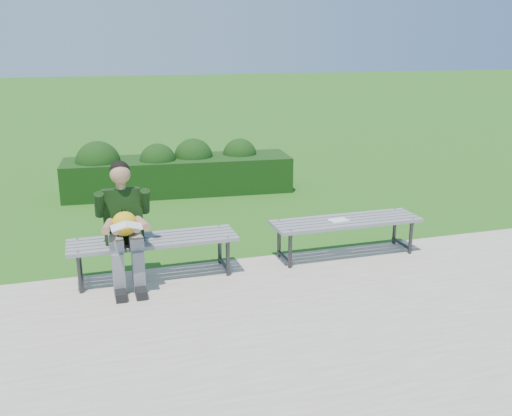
% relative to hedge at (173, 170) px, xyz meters
% --- Properties ---
extents(ground, '(80.00, 80.00, 0.00)m').
position_rel_hedge_xyz_m(ground, '(0.03, -3.43, -0.39)').
color(ground, '#1A6717').
rests_on(ground, ground).
extents(walkway, '(30.00, 3.50, 0.02)m').
position_rel_hedge_xyz_m(walkway, '(0.03, -5.18, -0.38)').
color(walkway, beige).
rests_on(walkway, ground).
extents(hedge, '(3.90, 1.27, 0.94)m').
position_rel_hedge_xyz_m(hedge, '(0.00, 0.00, 0.00)').
color(hedge, '#133E0E').
rests_on(hedge, ground).
extents(bench_left, '(1.80, 0.50, 0.46)m').
position_rel_hedge_xyz_m(bench_left, '(-0.81, -3.69, 0.02)').
color(bench_left, gray).
rests_on(bench_left, walkway).
extents(bench_right, '(1.80, 0.50, 0.46)m').
position_rel_hedge_xyz_m(bench_right, '(1.49, -3.68, 0.02)').
color(bench_right, gray).
rests_on(bench_right, walkway).
extents(seated_boy, '(0.56, 0.76, 1.31)m').
position_rel_hedge_xyz_m(seated_boy, '(-1.11, -3.79, 0.32)').
color(seated_boy, slate).
rests_on(seated_boy, walkway).
extents(paper_sheet, '(0.24, 0.19, 0.01)m').
position_rel_hedge_xyz_m(paper_sheet, '(1.39, -3.68, 0.08)').
color(paper_sheet, white).
rests_on(paper_sheet, bench_right).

